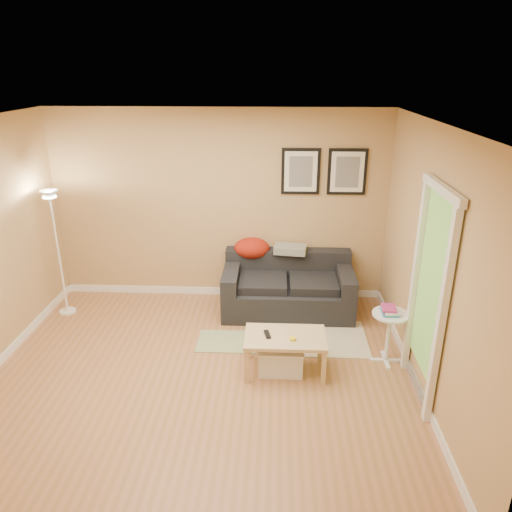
# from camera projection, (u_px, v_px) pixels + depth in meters

# --- Properties ---
(floor) EXTENTS (4.50, 4.50, 0.00)m
(floor) POSITION_uv_depth(u_px,v_px,m) (201.00, 376.00, 5.14)
(floor) COLOR #AC6E49
(floor) RESTS_ON ground
(ceiling) EXTENTS (4.50, 4.50, 0.00)m
(ceiling) POSITION_uv_depth(u_px,v_px,m) (188.00, 125.00, 4.19)
(ceiling) COLOR white
(ceiling) RESTS_ON wall_back
(wall_back) EXTENTS (4.50, 0.00, 4.50)m
(wall_back) POSITION_uv_depth(u_px,v_px,m) (219.00, 207.00, 6.52)
(wall_back) COLOR tan
(wall_back) RESTS_ON ground
(wall_front) EXTENTS (4.50, 0.00, 4.50)m
(wall_front) POSITION_uv_depth(u_px,v_px,m) (139.00, 394.00, 2.80)
(wall_front) COLOR tan
(wall_front) RESTS_ON ground
(wall_right) EXTENTS (0.00, 4.00, 4.00)m
(wall_right) POSITION_uv_depth(u_px,v_px,m) (431.00, 267.00, 4.57)
(wall_right) COLOR tan
(wall_right) RESTS_ON ground
(baseboard_back) EXTENTS (4.50, 0.02, 0.10)m
(baseboard_back) POSITION_uv_depth(u_px,v_px,m) (222.00, 291.00, 6.97)
(baseboard_back) COLOR white
(baseboard_back) RESTS_ON ground
(baseboard_right) EXTENTS (0.02, 4.00, 0.10)m
(baseboard_right) POSITION_uv_depth(u_px,v_px,m) (414.00, 378.00, 5.02)
(baseboard_right) COLOR white
(baseboard_right) RESTS_ON ground
(sofa) EXTENTS (1.70, 0.90, 0.75)m
(sofa) POSITION_uv_depth(u_px,v_px,m) (288.00, 285.00, 6.38)
(sofa) COLOR black
(sofa) RESTS_ON ground
(red_throw) EXTENTS (0.48, 0.36, 0.28)m
(red_throw) POSITION_uv_depth(u_px,v_px,m) (252.00, 248.00, 6.56)
(red_throw) COLOR #A22B0F
(red_throw) RESTS_ON sofa
(plaid_throw) EXTENTS (0.45, 0.32, 0.10)m
(plaid_throw) POSITION_uv_depth(u_px,v_px,m) (290.00, 249.00, 6.49)
(plaid_throw) COLOR tan
(plaid_throw) RESTS_ON sofa
(framed_print_left) EXTENTS (0.50, 0.04, 0.60)m
(framed_print_left) POSITION_uv_depth(u_px,v_px,m) (301.00, 171.00, 6.27)
(framed_print_left) COLOR black
(framed_print_left) RESTS_ON wall_back
(framed_print_right) EXTENTS (0.50, 0.04, 0.60)m
(framed_print_right) POSITION_uv_depth(u_px,v_px,m) (347.00, 172.00, 6.24)
(framed_print_right) COLOR black
(framed_print_right) RESTS_ON wall_back
(area_rug) EXTENTS (1.25, 0.85, 0.01)m
(area_rug) POSITION_uv_depth(u_px,v_px,m) (315.00, 338.00, 5.85)
(area_rug) COLOR beige
(area_rug) RESTS_ON ground
(green_runner) EXTENTS (0.70, 0.50, 0.01)m
(green_runner) POSITION_uv_depth(u_px,v_px,m) (227.00, 341.00, 5.77)
(green_runner) COLOR #668C4C
(green_runner) RESTS_ON ground
(coffee_table) EXTENTS (0.86, 0.54, 0.43)m
(coffee_table) POSITION_uv_depth(u_px,v_px,m) (285.00, 353.00, 5.16)
(coffee_table) COLOR tan
(coffee_table) RESTS_ON ground
(remote_control) EXTENTS (0.08, 0.17, 0.02)m
(remote_control) POSITION_uv_depth(u_px,v_px,m) (267.00, 334.00, 5.09)
(remote_control) COLOR black
(remote_control) RESTS_ON coffee_table
(tape_roll) EXTENTS (0.07, 0.07, 0.03)m
(tape_roll) POSITION_uv_depth(u_px,v_px,m) (293.00, 339.00, 5.00)
(tape_roll) COLOR yellow
(tape_roll) RESTS_ON coffee_table
(storage_bin) EXTENTS (0.48, 0.35, 0.30)m
(storage_bin) POSITION_uv_depth(u_px,v_px,m) (281.00, 359.00, 5.18)
(storage_bin) COLOR white
(storage_bin) RESTS_ON ground
(side_table) EXTENTS (0.39, 0.39, 0.60)m
(side_table) POSITION_uv_depth(u_px,v_px,m) (388.00, 338.00, 5.29)
(side_table) COLOR white
(side_table) RESTS_ON ground
(book_stack) EXTENTS (0.24, 0.27, 0.07)m
(book_stack) POSITION_uv_depth(u_px,v_px,m) (389.00, 310.00, 5.18)
(book_stack) COLOR teal
(book_stack) RESTS_ON side_table
(floor_lamp) EXTENTS (0.22, 0.22, 1.68)m
(floor_lamp) POSITION_uv_depth(u_px,v_px,m) (59.00, 257.00, 6.18)
(floor_lamp) COLOR white
(floor_lamp) RESTS_ON ground
(doorway) EXTENTS (0.12, 1.01, 2.13)m
(doorway) POSITION_uv_depth(u_px,v_px,m) (427.00, 300.00, 4.53)
(doorway) COLOR white
(doorway) RESTS_ON ground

